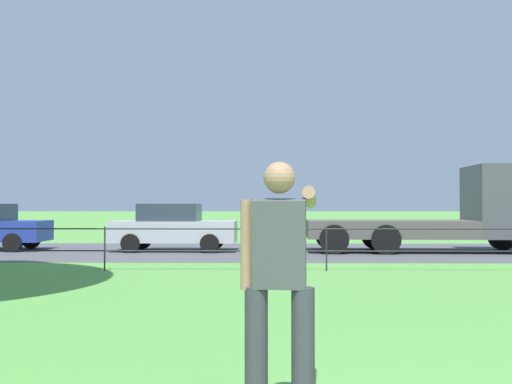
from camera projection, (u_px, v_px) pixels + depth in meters
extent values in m
cube|color=#4C4C51|center=(309.00, 251.00, 19.02)|extent=(80.00, 7.78, 0.01)
cylinder|color=#232328|center=(105.00, 249.00, 13.43)|extent=(0.04, 0.04, 1.00)
cylinder|color=#232328|center=(326.00, 249.00, 13.33)|extent=(0.04, 0.04, 1.00)
cylinder|color=#232328|center=(326.00, 251.00, 13.33)|extent=(30.29, 0.03, 0.03)
cylinder|color=#232328|center=(326.00, 229.00, 13.34)|extent=(30.29, 0.03, 0.03)
cylinder|color=#383842|center=(256.00, 354.00, 4.03)|extent=(0.16, 0.16, 0.92)
cylinder|color=#383842|center=(303.00, 356.00, 4.00)|extent=(0.16, 0.16, 0.92)
cube|color=#4C4C51|center=(279.00, 243.00, 4.03)|extent=(0.38, 0.31, 0.62)
sphere|color=#A87A5B|center=(279.00, 178.00, 4.04)|extent=(0.22, 0.22, 0.22)
cylinder|color=#A87A5B|center=(310.00, 198.00, 4.32)|extent=(0.15, 0.63, 0.16)
cylinder|color=#A87A5B|center=(247.00, 245.00, 4.06)|extent=(0.09, 0.09, 0.62)
cylinder|color=black|center=(31.00, 240.00, 20.31)|extent=(0.61, 0.22, 0.60)
cylinder|color=black|center=(13.00, 243.00, 18.69)|extent=(0.61, 0.22, 0.60)
cube|color=#B7BABF|center=(174.00, 231.00, 19.16)|extent=(4.02, 1.75, 0.68)
cube|color=#2D3847|center=(170.00, 212.00, 19.18)|extent=(1.92, 1.54, 0.56)
cylinder|color=black|center=(215.00, 240.00, 19.92)|extent=(0.60, 0.21, 0.60)
cylinder|color=black|center=(210.00, 243.00, 18.31)|extent=(0.60, 0.21, 0.60)
cylinder|color=black|center=(142.00, 240.00, 20.00)|extent=(0.60, 0.21, 0.60)
cylinder|color=black|center=(131.00, 243.00, 18.39)|extent=(0.60, 0.21, 0.60)
cube|color=#4C4C51|center=(504.00, 202.00, 18.72)|extent=(2.17, 2.36, 2.30)
cube|color=#56514C|center=(388.00, 229.00, 18.88)|extent=(5.27, 2.46, 0.56)
cylinder|color=black|center=(502.00, 236.00, 19.73)|extent=(0.91, 0.33, 0.90)
cylinder|color=black|center=(375.00, 236.00, 19.94)|extent=(0.91, 0.33, 0.90)
cylinder|color=black|center=(386.00, 240.00, 17.83)|extent=(0.91, 0.33, 0.90)
cylinder|color=black|center=(329.00, 236.00, 20.02)|extent=(0.91, 0.33, 0.90)
cylinder|color=black|center=(334.00, 239.00, 17.91)|extent=(0.91, 0.33, 0.90)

